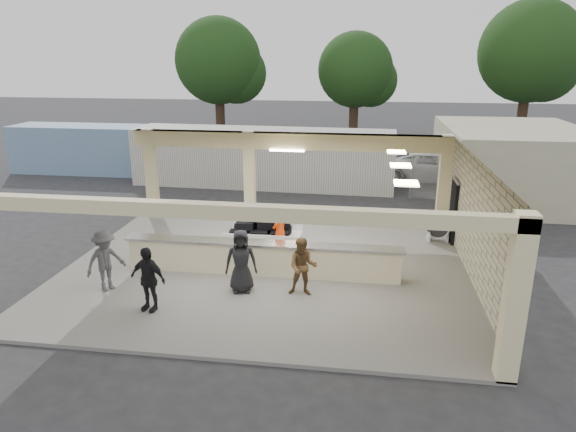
% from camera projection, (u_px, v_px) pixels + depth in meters
% --- Properties ---
extents(ground, '(120.00, 120.00, 0.00)m').
position_uv_depth(ground, '(266.00, 270.00, 15.68)').
color(ground, '#27272A').
rests_on(ground, ground).
extents(pavilion, '(12.01, 10.00, 3.55)m').
position_uv_depth(pavilion, '(276.00, 222.00, 15.88)').
color(pavilion, slate).
rests_on(pavilion, ground).
extents(baggage_counter, '(8.20, 0.58, 0.98)m').
position_uv_depth(baggage_counter, '(262.00, 258.00, 15.04)').
color(baggage_counter, beige).
rests_on(baggage_counter, pavilion).
extents(luggage_cart, '(2.37, 1.47, 1.38)m').
position_uv_depth(luggage_cart, '(263.00, 232.00, 16.47)').
color(luggage_cart, white).
rests_on(luggage_cart, pavilion).
extents(drum_fan, '(0.96, 0.70, 1.02)m').
position_uv_depth(drum_fan, '(439.00, 225.00, 17.74)').
color(drum_fan, white).
rests_on(drum_fan, pavilion).
extents(baggage_handler, '(0.58, 0.75, 1.83)m').
position_uv_depth(baggage_handler, '(280.00, 232.00, 15.95)').
color(baggage_handler, '#F9470D').
rests_on(baggage_handler, pavilion).
extents(passenger_a, '(0.79, 0.36, 1.60)m').
position_uv_depth(passenger_a, '(303.00, 267.00, 13.63)').
color(passenger_a, brown).
rests_on(passenger_a, pavilion).
extents(passenger_b, '(1.04, 0.58, 1.68)m').
position_uv_depth(passenger_b, '(148.00, 279.00, 12.79)').
color(passenger_b, black).
rests_on(passenger_b, pavilion).
extents(passenger_c, '(0.97, 1.12, 1.71)m').
position_uv_depth(passenger_c, '(105.00, 261.00, 13.89)').
color(passenger_c, '#434348').
rests_on(passenger_c, pavilion).
extents(passenger_d, '(0.91, 0.52, 1.76)m').
position_uv_depth(passenger_d, '(241.00, 261.00, 13.80)').
color(passenger_d, black).
rests_on(passenger_d, pavilion).
extents(car_white_a, '(5.50, 2.72, 1.55)m').
position_uv_depth(car_white_a, '(433.00, 167.00, 26.40)').
color(car_white_a, white).
rests_on(car_white_a, ground).
extents(car_white_b, '(4.96, 3.40, 1.47)m').
position_uv_depth(car_white_b, '(513.00, 170.00, 25.87)').
color(car_white_b, white).
rests_on(car_white_b, ground).
extents(car_dark, '(3.99, 1.75, 1.29)m').
position_uv_depth(car_dark, '(433.00, 163.00, 28.01)').
color(car_dark, black).
rests_on(car_dark, ground).
extents(container_white, '(12.97, 3.05, 2.79)m').
position_uv_depth(container_white, '(263.00, 158.00, 25.49)').
color(container_white, silver).
rests_on(container_white, ground).
extents(container_blue, '(9.91, 2.39, 2.58)m').
position_uv_depth(container_blue, '(103.00, 149.00, 28.33)').
color(container_blue, '#7895C1').
rests_on(container_blue, ground).
extents(fence, '(12.06, 0.06, 2.03)m').
position_uv_depth(fence, '(551.00, 180.00, 22.35)').
color(fence, gray).
rests_on(fence, ground).
extents(tree_left, '(6.60, 6.30, 9.00)m').
position_uv_depth(tree_left, '(223.00, 64.00, 37.86)').
color(tree_left, '#382619').
rests_on(tree_left, ground).
extents(tree_mid, '(6.00, 5.60, 8.00)m').
position_uv_depth(tree_mid, '(359.00, 73.00, 38.56)').
color(tree_mid, '#382619').
rests_on(tree_mid, ground).
extents(tree_right, '(7.20, 7.00, 10.00)m').
position_uv_depth(tree_right, '(534.00, 56.00, 35.59)').
color(tree_right, '#382619').
rests_on(tree_right, ground).
extents(adjacent_building, '(6.00, 8.00, 3.20)m').
position_uv_depth(adjacent_building, '(511.00, 162.00, 23.33)').
color(adjacent_building, '#BDB997').
rests_on(adjacent_building, ground).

